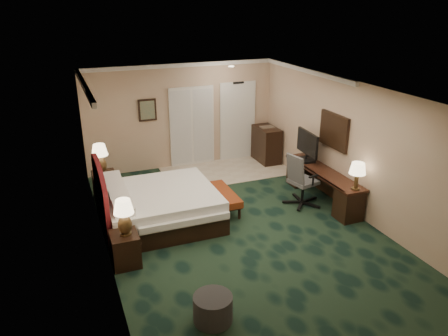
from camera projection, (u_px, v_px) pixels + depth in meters
name	position (u px, v px, depth m)	size (l,w,h in m)	color
floor	(239.00, 228.00, 8.54)	(5.00, 7.50, 0.00)	black
ceiling	(241.00, 91.00, 7.55)	(5.00, 7.50, 0.00)	silver
wall_back	(182.00, 116.00, 11.29)	(5.00, 0.00, 2.70)	tan
wall_front	(375.00, 277.00, 4.79)	(5.00, 0.00, 2.70)	tan
wall_left	(101.00, 184.00, 7.19)	(0.00, 7.50, 2.70)	tan
wall_right	(352.00, 148.00, 8.90)	(0.00, 7.50, 2.70)	tan
crown_molding	(241.00, 94.00, 7.57)	(5.00, 7.50, 0.10)	silver
tile_patch	(226.00, 171.00, 11.35)	(3.20, 1.70, 0.01)	beige
headboard	(101.00, 195.00, 8.31)	(0.12, 2.00, 1.40)	#51131D
entry_door	(237.00, 122.00, 11.90)	(1.02, 0.06, 2.18)	silver
closet_doors	(192.00, 127.00, 11.45)	(1.20, 0.06, 2.10)	silver
wall_art	(147.00, 110.00, 10.86)	(0.45, 0.06, 0.55)	#52705D
wall_mirror	(334.00, 131.00, 9.33)	(0.05, 0.95, 0.75)	white
bed	(161.00, 207.00, 8.66)	(2.14, 1.98, 0.68)	white
nightstand_near	(125.00, 249.00, 7.30)	(0.45, 0.52, 0.57)	black
nightstand_far	(105.00, 186.00, 9.67)	(0.50, 0.57, 0.62)	black
lamp_near	(124.00, 217.00, 7.09)	(0.33, 0.33, 0.63)	#31220E
lamp_far	(100.00, 159.00, 9.46)	(0.35, 0.35, 0.66)	#31220E
bed_bench	(223.00, 200.00, 9.23)	(0.43, 1.23, 0.42)	maroon
ottoman	(213.00, 308.00, 6.04)	(0.55, 0.55, 0.39)	#2E2E2E
desk	(322.00, 186.00, 9.61)	(0.52, 2.41, 0.70)	black
tv	(307.00, 146.00, 9.94)	(0.08, 0.90, 0.70)	black
desk_lamp	(357.00, 176.00, 8.47)	(0.32, 0.32, 0.57)	#31220E
desk_chair	(304.00, 179.00, 9.33)	(0.68, 0.64, 1.18)	#4E4E4E
minibar	(266.00, 144.00, 11.88)	(0.50, 0.91, 0.96)	black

